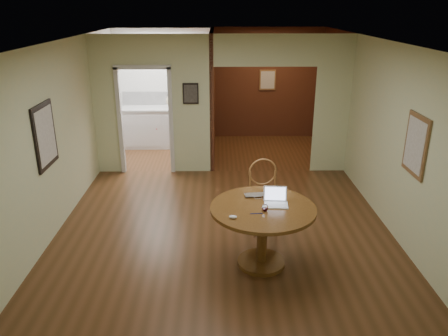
{
  "coord_description": "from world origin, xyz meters",
  "views": [
    {
      "loc": [
        -0.08,
        -5.84,
        3.21
      ],
      "look_at": [
        -0.0,
        -0.2,
        1.08
      ],
      "focal_mm": 35.0,
      "sensor_mm": 36.0,
      "label": 1
    }
  ],
  "objects_px": {
    "dining_table": "(263,222)",
    "open_laptop": "(276,199)",
    "chair": "(263,192)",
    "closed_laptop": "(257,196)"
  },
  "relations": [
    {
      "from": "dining_table",
      "to": "open_laptop",
      "type": "relative_size",
      "value": 4.25
    },
    {
      "from": "chair",
      "to": "dining_table",
      "type": "bearing_deg",
      "value": -101.52
    },
    {
      "from": "chair",
      "to": "open_laptop",
      "type": "relative_size",
      "value": 3.48
    },
    {
      "from": "dining_table",
      "to": "chair",
      "type": "xyz_separation_m",
      "value": [
        0.11,
        0.98,
        -0.01
      ]
    },
    {
      "from": "open_laptop",
      "to": "closed_laptop",
      "type": "distance_m",
      "value": 0.29
    },
    {
      "from": "open_laptop",
      "to": "chair",
      "type": "bearing_deg",
      "value": 98.74
    },
    {
      "from": "dining_table",
      "to": "open_laptop",
      "type": "xyz_separation_m",
      "value": [
        0.17,
        0.09,
        0.27
      ]
    },
    {
      "from": "open_laptop",
      "to": "closed_laptop",
      "type": "xyz_separation_m",
      "value": [
        -0.22,
        0.19,
        -0.05
      ]
    },
    {
      "from": "chair",
      "to": "open_laptop",
      "type": "bearing_deg",
      "value": -91.47
    },
    {
      "from": "chair",
      "to": "closed_laptop",
      "type": "bearing_deg",
      "value": -108.0
    }
  ]
}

